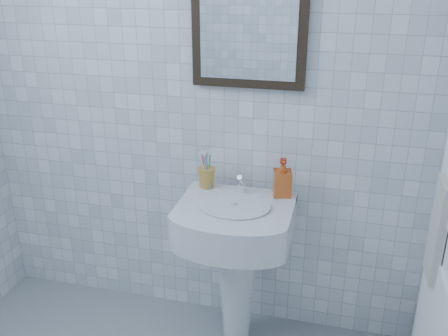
# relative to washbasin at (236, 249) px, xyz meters

# --- Properties ---
(wall_back) EXTENTS (2.20, 0.02, 2.50)m
(wall_back) POSITION_rel_washbasin_xyz_m (-0.25, 0.22, 0.73)
(wall_back) COLOR white
(wall_back) RESTS_ON ground
(washbasin) EXTENTS (0.51, 0.37, 0.78)m
(washbasin) POSITION_rel_washbasin_xyz_m (0.00, 0.00, 0.00)
(washbasin) COLOR white
(washbasin) RESTS_ON ground
(faucet) EXTENTS (0.04, 0.09, 0.10)m
(faucet) POSITION_rel_washbasin_xyz_m (0.00, 0.09, 0.29)
(faucet) COLOR silver
(faucet) RESTS_ON washbasin
(toothbrush_cup) EXTENTS (0.09, 0.09, 0.10)m
(toothbrush_cup) POSITION_rel_washbasin_xyz_m (-0.17, 0.11, 0.30)
(toothbrush_cup) COLOR #C38D38
(toothbrush_cup) RESTS_ON washbasin
(soap_dispenser) EXTENTS (0.10, 0.10, 0.18)m
(soap_dispenser) POSITION_rel_washbasin_xyz_m (0.18, 0.11, 0.34)
(soap_dispenser) COLOR #BD3E12
(soap_dispenser) RESTS_ON washbasin
(wall_mirror) EXTENTS (0.50, 0.04, 0.62)m
(wall_mirror) POSITION_rel_washbasin_xyz_m (0.00, 0.20, 1.03)
(wall_mirror) COLOR black
(wall_mirror) RESTS_ON wall_back
(hand_towel) EXTENTS (0.03, 0.16, 0.38)m
(hand_towel) POSITION_rel_washbasin_xyz_m (0.79, -0.25, 0.35)
(hand_towel) COLOR beige
(hand_towel) RESTS_ON towel_ring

